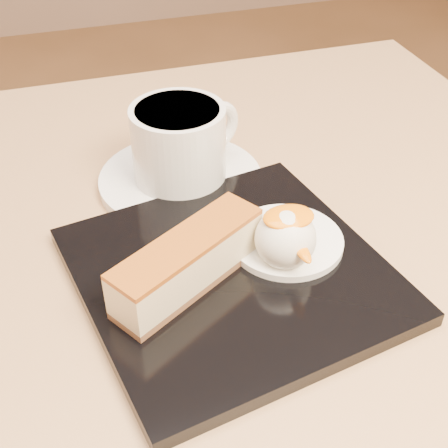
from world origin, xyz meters
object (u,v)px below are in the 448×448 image
object	(u,v)px
dessert_plate	(232,274)
saucer	(181,180)
cheesecake	(188,262)
ice_cream_scoop	(285,239)
coffee_cup	(181,141)
table	(190,426)

from	to	relation	value
dessert_plate	saucer	bearing A→B (deg)	92.26
cheesecake	ice_cream_scoop	size ratio (longest dim) A/B	2.72
cheesecake	coffee_cup	bearing A→B (deg)	46.64
dessert_plate	cheesecake	xyz separation A→B (m)	(-0.04, -0.01, 0.03)
ice_cream_scoop	table	bearing A→B (deg)	-174.36
saucer	table	bearing A→B (deg)	-103.74
saucer	coffee_cup	size ratio (longest dim) A/B	1.39
dessert_plate	saucer	distance (m)	0.14
table	saucer	distance (m)	0.22
coffee_cup	ice_cream_scoop	bearing A→B (deg)	-97.65
cheesecake	coffee_cup	world-z (taller)	coffee_cup
dessert_plate	coffee_cup	bearing A→B (deg)	91.44
ice_cream_scoop	coffee_cup	size ratio (longest dim) A/B	0.43
table	cheesecake	world-z (taller)	cheesecake
table	dessert_plate	distance (m)	0.17
table	saucer	bearing A→B (deg)	76.26
cheesecake	ice_cream_scoop	world-z (taller)	ice_cream_scoop
ice_cream_scoop	dessert_plate	bearing A→B (deg)	172.87
dessert_plate	cheesecake	world-z (taller)	cheesecake
ice_cream_scoop	saucer	bearing A→B (deg)	107.77
dessert_plate	coffee_cup	world-z (taller)	coffee_cup
dessert_plate	coffee_cup	size ratio (longest dim) A/B	2.04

